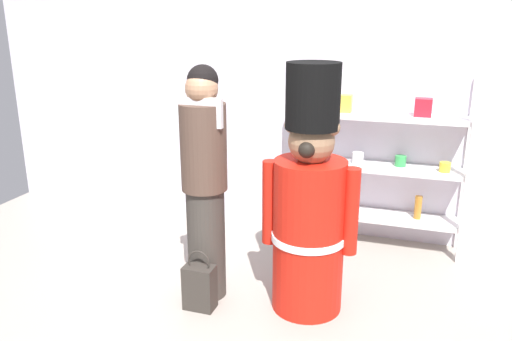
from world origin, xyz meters
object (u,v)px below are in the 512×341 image
object	(u,v)px
teddy_bear_guard	(309,209)
person_shopper	(204,180)
merchandise_shelf	(379,164)
shopping_bag	(200,287)

from	to	relation	value
teddy_bear_guard	person_shopper	bearing A→B (deg)	-175.01
merchandise_shelf	shopping_bag	size ratio (longest dim) A/B	3.40
merchandise_shelf	teddy_bear_guard	size ratio (longest dim) A/B	0.88
merchandise_shelf	teddy_bear_guard	distance (m)	1.28
person_shopper	shopping_bag	xyz separation A→B (m)	(0.03, -0.20, -0.74)
merchandise_shelf	shopping_bag	bearing A→B (deg)	-125.48
teddy_bear_guard	shopping_bag	distance (m)	0.96
shopping_bag	teddy_bear_guard	bearing A→B (deg)	20.25
merchandise_shelf	person_shopper	size ratio (longest dim) A/B	0.89
person_shopper	shopping_bag	distance (m)	0.76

